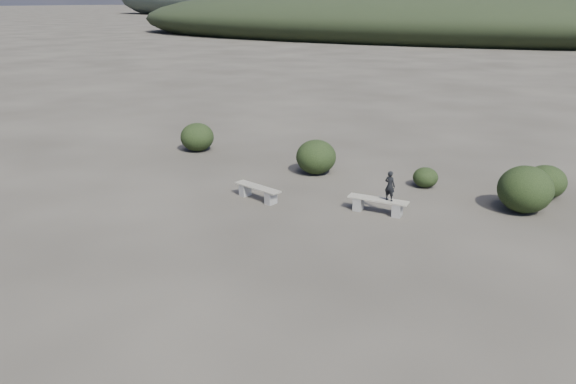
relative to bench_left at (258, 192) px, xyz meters
The scene contains 9 objects.
ground 5.54m from the bench_left, 68.15° to the right, with size 1200.00×1200.00×0.00m, color #302C26.
bench_left is the anchor object (origin of this frame).
bench_right 4.08m from the bench_left, 10.17° to the left, with size 1.94×0.48×0.48m.
seated_person 4.49m from the bench_left, ahead, with size 0.35×0.23×0.97m, color black.
shrub_b 3.73m from the bench_left, 83.51° to the left, with size 1.56×1.56×1.34m, color black.
shrub_c 6.16m from the bench_left, 41.22° to the left, with size 0.90×0.90×0.72m, color black.
shrub_d 8.65m from the bench_left, 20.81° to the left, with size 1.72×1.72×1.50m, color black.
shrub_e 9.83m from the bench_left, 29.57° to the left, with size 1.37×1.37×1.14m, color black.
shrub_f 7.23m from the bench_left, 143.23° to the left, with size 1.49×1.49×1.26m, color black.
Camera 1 is at (7.38, -10.20, 6.44)m, focal length 35.00 mm.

